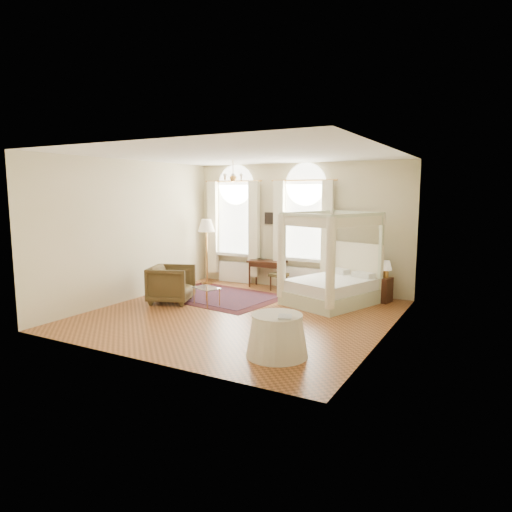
{
  "coord_description": "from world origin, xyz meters",
  "views": [
    {
      "loc": [
        4.77,
        -8.03,
        2.57
      ],
      "look_at": [
        0.15,
        0.4,
        1.2
      ],
      "focal_mm": 32.0,
      "sensor_mm": 36.0,
      "label": 1
    }
  ],
  "objects_px": {
    "coffee_table": "(207,289)",
    "stool": "(279,276)",
    "armchair": "(172,284)",
    "canopy_bed": "(330,283)",
    "nightstand": "(382,290)",
    "side_table": "(277,336)",
    "writing_desk": "(267,264)",
    "floor_lamp": "(206,229)"
  },
  "relations": [
    {
      "from": "canopy_bed",
      "to": "writing_desk",
      "type": "height_order",
      "value": "canopy_bed"
    },
    {
      "from": "canopy_bed",
      "to": "floor_lamp",
      "type": "xyz_separation_m",
      "value": [
        -3.79,
        0.51,
        1.07
      ]
    },
    {
      "from": "writing_desk",
      "to": "stool",
      "type": "height_order",
      "value": "writing_desk"
    },
    {
      "from": "writing_desk",
      "to": "armchair",
      "type": "bearing_deg",
      "value": -114.69
    },
    {
      "from": "nightstand",
      "to": "stool",
      "type": "xyz_separation_m",
      "value": [
        -2.65,
        -0.07,
        0.09
      ]
    },
    {
      "from": "floor_lamp",
      "to": "side_table",
      "type": "distance_m",
      "value": 6.01
    },
    {
      "from": "writing_desk",
      "to": "coffee_table",
      "type": "height_order",
      "value": "writing_desk"
    },
    {
      "from": "stool",
      "to": "armchair",
      "type": "relative_size",
      "value": 0.49
    },
    {
      "from": "writing_desk",
      "to": "floor_lamp",
      "type": "bearing_deg",
      "value": -166.66
    },
    {
      "from": "nightstand",
      "to": "floor_lamp",
      "type": "xyz_separation_m",
      "value": [
        -4.78,
        -0.26,
        1.25
      ]
    },
    {
      "from": "coffee_table",
      "to": "side_table",
      "type": "xyz_separation_m",
      "value": [
        2.82,
        -2.13,
        -0.04
      ]
    },
    {
      "from": "canopy_bed",
      "to": "side_table",
      "type": "bearing_deg",
      "value": -83.54
    },
    {
      "from": "floor_lamp",
      "to": "side_table",
      "type": "relative_size",
      "value": 1.84
    },
    {
      "from": "armchair",
      "to": "coffee_table",
      "type": "height_order",
      "value": "armchair"
    },
    {
      "from": "canopy_bed",
      "to": "coffee_table",
      "type": "distance_m",
      "value": 2.84
    },
    {
      "from": "coffee_table",
      "to": "writing_desk",
      "type": "bearing_deg",
      "value": 82.74
    },
    {
      "from": "canopy_bed",
      "to": "nightstand",
      "type": "xyz_separation_m",
      "value": [
        0.99,
        0.77,
        -0.19
      ]
    },
    {
      "from": "stool",
      "to": "armchair",
      "type": "distance_m",
      "value": 2.86
    },
    {
      "from": "nightstand",
      "to": "armchair",
      "type": "xyz_separation_m",
      "value": [
        -4.28,
        -2.42,
        0.14
      ]
    },
    {
      "from": "canopy_bed",
      "to": "stool",
      "type": "height_order",
      "value": "canopy_bed"
    },
    {
      "from": "stool",
      "to": "armchair",
      "type": "bearing_deg",
      "value": -124.85
    },
    {
      "from": "canopy_bed",
      "to": "side_table",
      "type": "height_order",
      "value": "canopy_bed"
    },
    {
      "from": "canopy_bed",
      "to": "nightstand",
      "type": "distance_m",
      "value": 1.27
    },
    {
      "from": "writing_desk",
      "to": "side_table",
      "type": "xyz_separation_m",
      "value": [
        2.52,
        -4.52,
        -0.3
      ]
    },
    {
      "from": "side_table",
      "to": "stool",
      "type": "bearing_deg",
      "value": 115.61
    },
    {
      "from": "floor_lamp",
      "to": "canopy_bed",
      "type": "bearing_deg",
      "value": -7.72
    },
    {
      "from": "nightstand",
      "to": "coffee_table",
      "type": "xyz_separation_m",
      "value": [
        -3.41,
        -2.25,
        0.08
      ]
    },
    {
      "from": "armchair",
      "to": "writing_desk",
      "type": "bearing_deg",
      "value": -45.77
    },
    {
      "from": "armchair",
      "to": "side_table",
      "type": "relative_size",
      "value": 0.97
    },
    {
      "from": "nightstand",
      "to": "side_table",
      "type": "relative_size",
      "value": 0.59
    },
    {
      "from": "coffee_table",
      "to": "armchair",
      "type": "bearing_deg",
      "value": -169.1
    },
    {
      "from": "side_table",
      "to": "writing_desk",
      "type": "bearing_deg",
      "value": 119.13
    },
    {
      "from": "coffee_table",
      "to": "canopy_bed",
      "type": "bearing_deg",
      "value": 31.49
    },
    {
      "from": "canopy_bed",
      "to": "armchair",
      "type": "bearing_deg",
      "value": -153.38
    },
    {
      "from": "coffee_table",
      "to": "stool",
      "type": "bearing_deg",
      "value": 70.74
    },
    {
      "from": "stool",
      "to": "coffee_table",
      "type": "relative_size",
      "value": 0.65
    },
    {
      "from": "nightstand",
      "to": "side_table",
      "type": "height_order",
      "value": "side_table"
    },
    {
      "from": "writing_desk",
      "to": "coffee_table",
      "type": "relative_size",
      "value": 1.39
    },
    {
      "from": "nightstand",
      "to": "coffee_table",
      "type": "height_order",
      "value": "nightstand"
    },
    {
      "from": "writing_desk",
      "to": "armchair",
      "type": "xyz_separation_m",
      "value": [
        -1.18,
        -2.56,
        -0.19
      ]
    },
    {
      "from": "floor_lamp",
      "to": "side_table",
      "type": "bearing_deg",
      "value": -44.49
    },
    {
      "from": "writing_desk",
      "to": "coffee_table",
      "type": "distance_m",
      "value": 2.42
    }
  ]
}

